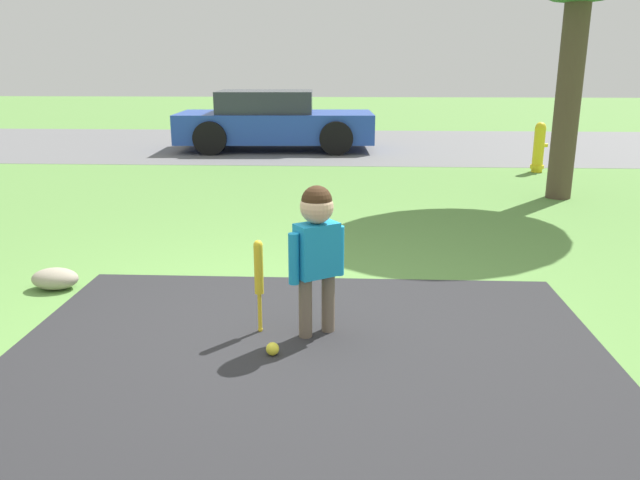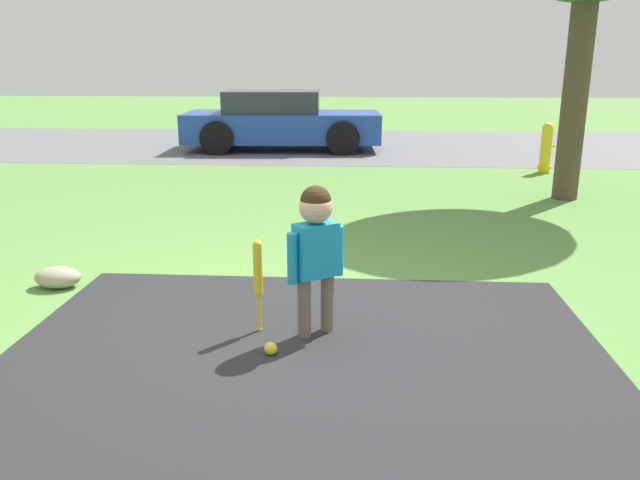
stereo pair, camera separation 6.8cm
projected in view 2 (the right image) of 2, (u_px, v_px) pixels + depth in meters
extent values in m
plane|color=#5B8C42|center=(269.00, 326.00, 4.24)|extent=(60.00, 60.00, 0.00)
cube|color=slate|center=(334.00, 144.00, 13.70)|extent=(40.00, 6.00, 0.01)
cylinder|color=#6B5B4C|center=(304.00, 308.00, 4.02)|extent=(0.09, 0.09, 0.41)
cylinder|color=#6B5B4C|center=(327.00, 303.00, 4.11)|extent=(0.09, 0.09, 0.41)
cube|color=#198CC6|center=(316.00, 250.00, 3.96)|extent=(0.31, 0.28, 0.35)
cylinder|color=#198CC6|center=(292.00, 259.00, 3.89)|extent=(0.07, 0.07, 0.33)
cylinder|color=#198CC6|center=(338.00, 251.00, 4.05)|extent=(0.07, 0.07, 0.33)
sphere|color=#D8AD8C|center=(316.00, 207.00, 3.89)|extent=(0.21, 0.21, 0.21)
sphere|color=#382314|center=(316.00, 201.00, 3.88)|extent=(0.20, 0.20, 0.20)
sphere|color=yellow|center=(260.00, 329.00, 4.16)|extent=(0.03, 0.03, 0.03)
cylinder|color=yellow|center=(259.00, 312.00, 4.12)|extent=(0.03, 0.03, 0.27)
cylinder|color=yellow|center=(258.00, 269.00, 4.04)|extent=(0.06, 0.06, 0.33)
sphere|color=yellow|center=(257.00, 244.00, 4.00)|extent=(0.06, 0.06, 0.06)
sphere|color=yellow|center=(271.00, 348.00, 3.81)|extent=(0.08, 0.08, 0.08)
cylinder|color=yellow|center=(546.00, 150.00, 10.09)|extent=(0.18, 0.18, 0.73)
sphere|color=yellow|center=(548.00, 128.00, 9.99)|extent=(0.17, 0.17, 0.17)
cylinder|color=yellow|center=(544.00, 167.00, 10.17)|extent=(0.22, 0.22, 0.06)
cylinder|color=yellow|center=(552.00, 146.00, 10.07)|extent=(0.08, 0.06, 0.06)
cube|color=#2347AD|center=(283.00, 127.00, 12.82)|extent=(4.02, 1.86, 0.58)
cube|color=#2D333D|center=(273.00, 101.00, 12.68)|extent=(1.96, 1.55, 0.43)
cylinder|color=black|center=(341.00, 130.00, 13.64)|extent=(0.66, 0.21, 0.65)
cylinder|color=black|center=(343.00, 138.00, 12.03)|extent=(0.66, 0.21, 0.65)
cylinder|color=black|center=(230.00, 129.00, 13.68)|extent=(0.66, 0.21, 0.65)
cylinder|color=black|center=(217.00, 138.00, 12.07)|extent=(0.66, 0.21, 0.65)
cylinder|color=#4C3D2D|center=(576.00, 84.00, 7.85)|extent=(0.32, 0.32, 2.95)
ellipsoid|color=#9E937F|center=(58.00, 277.00, 4.95)|extent=(0.37, 0.25, 0.17)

